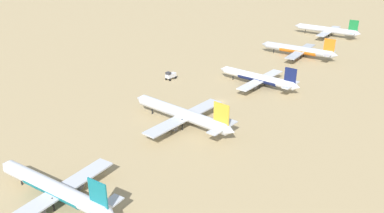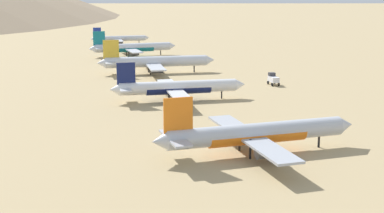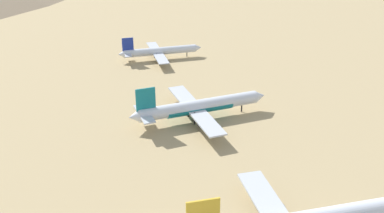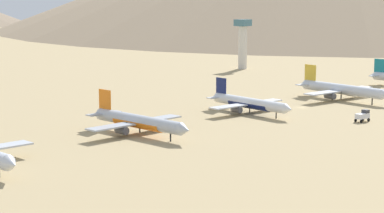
{
  "view_description": "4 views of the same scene",
  "coord_description": "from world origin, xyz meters",
  "px_view_note": "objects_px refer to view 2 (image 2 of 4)",
  "views": [
    {
      "loc": [
        -62.04,
        128.39,
        61.05
      ],
      "look_at": [
        0.38,
        22.21,
        6.25
      ],
      "focal_mm": 36.22,
      "sensor_mm": 36.0,
      "label": 1
    },
    {
      "loc": [
        -56.27,
        -165.83,
        32.26
      ],
      "look_at": [
        -11.07,
        -47.43,
        3.65
      ],
      "focal_mm": 50.19,
      "sensor_mm": 36.0,
      "label": 2
    },
    {
      "loc": [
        -37.9,
        -23.98,
        57.59
      ],
      "look_at": [
        4.09,
        76.16,
        5.27
      ],
      "focal_mm": 40.74,
      "sensor_mm": 36.0,
      "label": 3
    },
    {
      "loc": [
        147.52,
        -229.83,
        43.81
      ],
      "look_at": [
        -10.89,
        -48.99,
        5.15
      ],
      "focal_mm": 68.93,
      "sensor_mm": 36.0,
      "label": 4
    }
  ],
  "objects_px": {
    "parked_jet_2": "(177,88)",
    "parked_jet_5": "(119,39)",
    "parked_jet_1": "(255,134)",
    "service_truck": "(273,79)",
    "parked_jet_4": "(132,48)",
    "parked_jet_3": "(155,62)"
  },
  "relations": [
    {
      "from": "parked_jet_2",
      "to": "parked_jet_5",
      "type": "xyz_separation_m",
      "value": [
        19.62,
        154.49,
        -0.57
      ]
    },
    {
      "from": "parked_jet_1",
      "to": "service_truck",
      "type": "distance_m",
      "value": 76.38
    },
    {
      "from": "service_truck",
      "to": "parked_jet_4",
      "type": "bearing_deg",
      "value": 105.54
    },
    {
      "from": "parked_jet_5",
      "to": "service_truck",
      "type": "height_order",
      "value": "parked_jet_5"
    },
    {
      "from": "parked_jet_1",
      "to": "service_truck",
      "type": "relative_size",
      "value": 7.77
    },
    {
      "from": "parked_jet_2",
      "to": "service_truck",
      "type": "relative_size",
      "value": 7.2
    },
    {
      "from": "parked_jet_4",
      "to": "service_truck",
      "type": "distance_m",
      "value": 92.62
    },
    {
      "from": "parked_jet_5",
      "to": "service_truck",
      "type": "relative_size",
      "value": 6.05
    },
    {
      "from": "parked_jet_5",
      "to": "parked_jet_4",
      "type": "bearing_deg",
      "value": -96.88
    },
    {
      "from": "parked_jet_5",
      "to": "parked_jet_2",
      "type": "bearing_deg",
      "value": -97.24
    },
    {
      "from": "parked_jet_2",
      "to": "parked_jet_1",
      "type": "bearing_deg",
      "value": -92.57
    },
    {
      "from": "parked_jet_2",
      "to": "parked_jet_3",
      "type": "relative_size",
      "value": 0.89
    },
    {
      "from": "parked_jet_4",
      "to": "service_truck",
      "type": "relative_size",
      "value": 7.56
    },
    {
      "from": "parked_jet_2",
      "to": "parked_jet_4",
      "type": "bearing_deg",
      "value": 82.57
    },
    {
      "from": "parked_jet_3",
      "to": "parked_jet_5",
      "type": "relative_size",
      "value": 1.34
    },
    {
      "from": "parked_jet_1",
      "to": "service_truck",
      "type": "bearing_deg",
      "value": 58.06
    },
    {
      "from": "parked_jet_1",
      "to": "parked_jet_4",
      "type": "relative_size",
      "value": 1.03
    },
    {
      "from": "parked_jet_2",
      "to": "parked_jet_5",
      "type": "bearing_deg",
      "value": 82.76
    },
    {
      "from": "parked_jet_1",
      "to": "parked_jet_3",
      "type": "relative_size",
      "value": 0.96
    },
    {
      "from": "parked_jet_4",
      "to": "parked_jet_5",
      "type": "height_order",
      "value": "parked_jet_4"
    },
    {
      "from": "parked_jet_3",
      "to": "parked_jet_5",
      "type": "bearing_deg",
      "value": 83.96
    },
    {
      "from": "parked_jet_2",
      "to": "parked_jet_3",
      "type": "height_order",
      "value": "parked_jet_3"
    }
  ]
}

